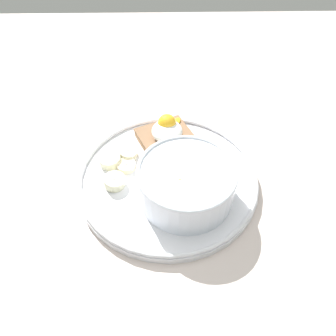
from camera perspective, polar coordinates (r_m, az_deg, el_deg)
ground_plane at (r=49.94cm, az=0.00°, el=-3.07°), size 120.00×120.00×2.00cm
plate at (r=48.56cm, az=0.00°, el=-1.74°), size 26.53×26.53×1.60cm
oatmeal_bowl at (r=44.08cm, az=3.20°, el=-2.53°), size 13.30×13.30×5.56cm
toast_slice at (r=52.78cm, az=-0.19°, el=4.95°), size 10.94×10.94×1.49cm
poached_egg at (r=51.64cm, az=-0.04°, el=6.84°), size 7.32×5.08×3.48cm
banana_slice_front at (r=50.53cm, az=-10.08°, el=1.40°), size 4.70×4.71×1.50cm
banana_slice_left at (r=47.50cm, az=-9.28°, el=-2.32°), size 3.52×3.63×1.67cm
banana_slice_back at (r=51.24cm, az=-6.93°, el=2.72°), size 4.26×4.28×1.59cm
banana_slice_right at (r=49.72cm, az=-7.29°, el=0.42°), size 4.00×4.00×0.96cm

